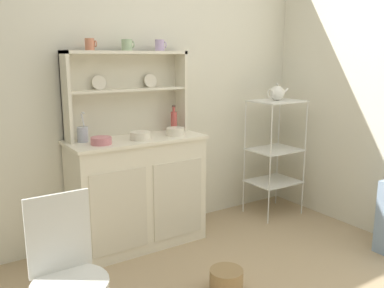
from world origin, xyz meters
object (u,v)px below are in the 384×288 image
Objects in this scene: bakers_rack at (275,144)px; wire_chair at (66,265)px; floor_basket at (226,280)px; hutch_cabinet at (138,191)px; porcelain_teapot at (277,93)px; bowl_mixing_large at (101,141)px; hutch_shelf_unit at (126,86)px; utensil_jar at (83,134)px; cup_terracotta_0 at (90,44)px; jam_bottle at (174,121)px.

wire_chair is (-2.23, -0.90, -0.17)m from bakers_rack.
bakers_rack is 5.02× the size of floor_basket.
porcelain_teapot is (1.37, -0.10, 0.71)m from hutch_cabinet.
bowl_mixing_large reaches higher than wire_chair.
hutch_shelf_unit reaches higher than utensil_jar.
cup_terracotta_0 reaches higher than bowl_mixing_large.
bowl_mixing_large is 0.72m from jam_bottle.
utensil_jar is 1.00× the size of porcelain_teapot.
hutch_cabinet is at bearing 100.78° from floor_basket.
cup_terracotta_0 is 0.70m from bowl_mixing_large.
hutch_cabinet is 4.83× the size of jam_bottle.
floor_basket is (1.03, 0.08, -0.45)m from wire_chair.
hutch_cabinet is at bearing 13.44° from bowl_mixing_large.
porcelain_teapot is at bearing -5.74° from utensil_jar.
jam_bottle is at bearing 78.04° from floor_basket.
bowl_mixing_large is at bearing -142.37° from hutch_shelf_unit.
bowl_mixing_large is at bearing -96.67° from cup_terracotta_0.
hutch_cabinet is 1.55m from porcelain_teapot.
floor_basket is 2.55× the size of cup_terracotta_0.
bowl_mixing_large is 0.66× the size of porcelain_teapot.
bakers_rack is (1.37, -0.10, 0.24)m from hutch_cabinet.
hutch_cabinet is at bearing 59.63° from wire_chair.
hutch_cabinet is 1.01m from floor_basket.
jam_bottle is (0.39, 0.09, 0.51)m from hutch_cabinet.
hutch_shelf_unit is at bearing 63.84° from wire_chair.
hutch_cabinet is 0.62m from utensil_jar.
utensil_jar is (0.47, 1.08, 0.41)m from wire_chair.
cup_terracotta_0 is at bearing -171.82° from hutch_shelf_unit.
utensil_jar is (-0.08, 0.15, 0.03)m from bowl_mixing_large.
floor_basket is 1.81m from porcelain_teapot.
bakers_rack is 1.28× the size of wire_chair.
utensil_jar is at bearing 118.48° from bowl_mixing_large.
hutch_shelf_unit is 1.61m from floor_basket.
porcelain_teapot reaches higher than utensil_jar.
bakers_rack is at bearing 32.18° from wire_chair.
wire_chair is 3.80× the size of utensil_jar.
bakers_rack is 1.04m from jam_bottle.
bowl_mixing_large is 1.70m from porcelain_teapot.
cup_terracotta_0 is at bearing 83.33° from bowl_mixing_large.
bakers_rack is at bearing 0.00° from porcelain_teapot.
floor_basket is at bearing -145.57° from bakers_rack.
utensil_jar is (-0.39, 0.08, 0.48)m from hutch_cabinet.
wire_chair is 10.00× the size of cup_terracotta_0.
hutch_cabinet is at bearing -23.31° from cup_terracotta_0.
utensil_jar is (-0.56, 1.00, 0.86)m from floor_basket.
bowl_mixing_large is (-0.31, -0.07, 0.45)m from hutch_cabinet.
cup_terracotta_0 is (0.57, 1.12, 1.05)m from wire_chair.
porcelain_teapot reaches higher than bowl_mixing_large.
floor_basket is at bearing -101.96° from jam_bottle.
cup_terracotta_0 reaches higher than floor_basket.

